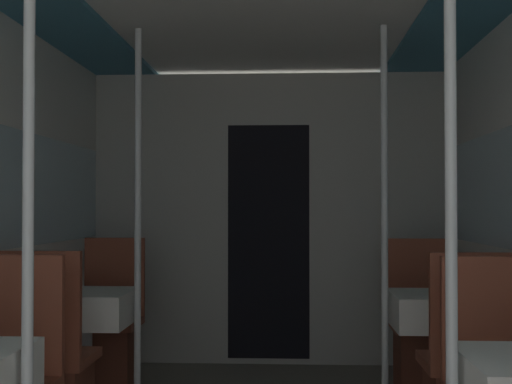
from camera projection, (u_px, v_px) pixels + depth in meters
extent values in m
cube|color=#A8A8A3|center=(269.00, 218.00, 5.64)|extent=(2.76, 0.08, 2.29)
cube|color=black|center=(269.00, 241.00, 5.59)|extent=(0.64, 0.01, 1.83)
cube|color=brown|center=(18.00, 314.00, 3.20)|extent=(0.42, 0.04, 0.54)
cylinder|color=silver|center=(28.00, 232.00, 2.46)|extent=(0.04, 0.04, 2.29)
cylinder|color=#B7B7BC|center=(83.00, 354.00, 4.19)|extent=(0.11, 0.11, 0.70)
cube|color=#B2B2B7|center=(83.00, 294.00, 4.20)|extent=(0.53, 0.53, 0.02)
cube|color=white|center=(83.00, 308.00, 4.20)|extent=(0.57, 0.57, 0.19)
cube|color=brown|center=(51.00, 359.00, 3.64)|extent=(0.42, 0.42, 0.05)
cube|color=brown|center=(39.00, 306.00, 3.46)|extent=(0.42, 0.04, 0.54)
cube|color=brown|center=(107.00, 360.00, 4.74)|extent=(0.35, 0.35, 0.43)
cube|color=brown|center=(107.00, 324.00, 4.74)|extent=(0.42, 0.42, 0.05)
cube|color=brown|center=(115.00, 277.00, 4.94)|extent=(0.42, 0.04, 0.54)
cylinder|color=silver|center=(138.00, 222.00, 4.19)|extent=(0.04, 0.04, 2.29)
cube|color=brown|center=(489.00, 318.00, 3.09)|extent=(0.42, 0.04, 0.54)
cylinder|color=silver|center=(451.00, 233.00, 2.38)|extent=(0.04, 0.04, 2.29)
cylinder|color=#B7B7BC|center=(442.00, 358.00, 4.08)|extent=(0.11, 0.11, 0.70)
cube|color=#B2B2B7|center=(441.00, 296.00, 4.09)|extent=(0.53, 0.53, 0.02)
cube|color=white|center=(442.00, 310.00, 4.09)|extent=(0.57, 0.57, 0.19)
cube|color=brown|center=(465.00, 363.00, 3.54)|extent=(0.42, 0.42, 0.05)
cube|color=brown|center=(474.00, 310.00, 3.35)|extent=(0.42, 0.04, 0.54)
cube|color=brown|center=(424.00, 363.00, 4.63)|extent=(0.35, 0.35, 0.43)
cube|color=brown|center=(424.00, 326.00, 4.63)|extent=(0.42, 0.42, 0.05)
cube|color=brown|center=(419.00, 278.00, 4.83)|extent=(0.42, 0.04, 0.54)
cylinder|color=silver|center=(385.00, 222.00, 4.12)|extent=(0.04, 0.04, 2.29)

